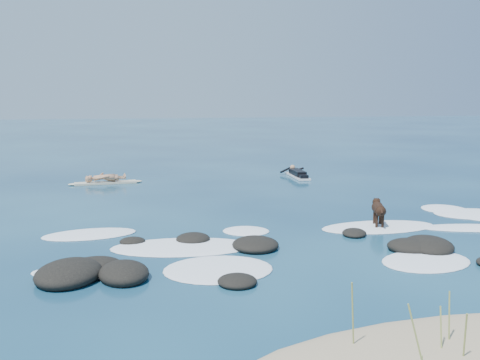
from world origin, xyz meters
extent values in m
plane|color=#0A2642|center=(0.00, 0.00, 0.00)|extent=(160.00, 160.00, 0.00)
cylinder|color=#8A9548|center=(-1.76, -8.20, 0.69)|extent=(0.30, 0.17, 1.11)
cylinder|color=#8A9548|center=(-0.98, -7.47, 0.49)|extent=(0.06, 0.18, 0.73)
cylinder|color=#8A9548|center=(-2.13, -7.05, 0.65)|extent=(0.14, 0.15, 1.06)
cylinder|color=#8A9548|center=(-0.72, -7.25, 0.55)|extent=(0.03, 0.10, 0.86)
cylinder|color=#8A9548|center=(-0.88, -7.85, 0.54)|extent=(0.13, 0.19, 0.83)
ellipsoid|color=black|center=(-3.12, -3.68, 0.06)|extent=(0.83, 0.83, 0.25)
ellipsoid|color=black|center=(-5.17, -0.17, 0.06)|extent=(0.69, 0.58, 0.22)
ellipsoid|color=black|center=(-5.37, -2.86, 0.11)|extent=(1.22, 1.46, 0.45)
ellipsoid|color=black|center=(-3.62, -0.32, 0.08)|extent=(0.91, 0.88, 0.31)
ellipsoid|color=black|center=(-2.16, -1.22, 0.09)|extent=(1.41, 1.50, 0.35)
ellipsoid|color=black|center=(-6.00, -2.14, 0.09)|extent=(1.20, 0.99, 0.34)
ellipsoid|color=black|center=(-6.48, -2.68, 0.13)|extent=(1.74, 1.97, 0.50)
ellipsoid|color=black|center=(2.00, -2.21, 0.10)|extent=(1.58, 1.76, 0.41)
ellipsoid|color=black|center=(0.77, -0.54, 0.06)|extent=(0.96, 1.05, 0.22)
ellipsoid|color=black|center=(1.54, -2.20, 0.09)|extent=(1.46, 1.38, 0.38)
ellipsoid|color=white|center=(5.11, 1.97, 0.01)|extent=(1.84, 1.90, 0.12)
ellipsoid|color=white|center=(5.64, 1.11, 0.01)|extent=(2.90, 2.19, 0.12)
ellipsoid|color=white|center=(-5.90, -2.02, 0.01)|extent=(1.56, 1.23, 0.12)
ellipsoid|color=white|center=(-3.35, -2.70, 0.01)|extent=(2.46, 2.04, 0.12)
ellipsoid|color=white|center=(-6.32, 0.97, 0.01)|extent=(2.66, 1.57, 0.12)
ellipsoid|color=white|center=(-2.04, 0.45, 0.01)|extent=(1.60, 1.47, 0.12)
ellipsoid|color=white|center=(-3.95, -0.79, 0.01)|extent=(3.76, 2.13, 0.12)
ellipsoid|color=white|center=(1.81, 0.13, 0.01)|extent=(3.49, 1.61, 0.12)
ellipsoid|color=white|center=(-6.41, -2.33, 0.01)|extent=(2.06, 1.34, 0.12)
ellipsoid|color=white|center=(4.40, -0.53, 0.01)|extent=(3.15, 1.57, 0.12)
ellipsoid|color=white|center=(1.41, -3.10, 0.01)|extent=(2.54, 2.13, 0.12)
ellipsoid|color=white|center=(1.79, 0.20, 0.01)|extent=(1.10, 0.90, 0.12)
cube|color=beige|center=(-6.23, 9.74, 0.05)|extent=(2.65, 0.80, 0.09)
ellipsoid|color=beige|center=(-4.93, 9.88, 0.05)|extent=(0.55, 0.35, 0.09)
ellipsoid|color=beige|center=(-7.53, 9.61, 0.05)|extent=(0.55, 0.35, 0.09)
imported|color=#AE7C5B|center=(-6.23, 9.74, 0.94)|extent=(0.47, 0.66, 1.70)
cube|color=silver|center=(2.50, 9.89, 0.06)|extent=(0.60, 2.43, 0.09)
ellipsoid|color=silver|center=(2.52, 11.10, 0.06)|extent=(0.30, 0.53, 0.09)
cube|color=black|center=(2.50, 9.89, 0.22)|extent=(0.47, 1.50, 0.24)
sphere|color=tan|center=(2.52, 10.75, 0.35)|extent=(0.26, 0.26, 0.25)
cylinder|color=black|center=(2.21, 10.92, 0.21)|extent=(0.60, 0.32, 0.27)
cylinder|color=black|center=(2.83, 10.90, 0.21)|extent=(0.60, 0.34, 0.27)
cube|color=black|center=(2.48, 9.06, 0.18)|extent=(0.39, 0.61, 0.15)
cylinder|color=black|center=(1.79, 0.10, 0.55)|extent=(0.49, 0.71, 0.31)
sphere|color=black|center=(1.88, 0.38, 0.55)|extent=(0.41, 0.41, 0.33)
sphere|color=black|center=(1.70, -0.18, 0.55)|extent=(0.37, 0.37, 0.30)
sphere|color=black|center=(1.93, 0.56, 0.66)|extent=(0.29, 0.29, 0.23)
cone|color=black|center=(1.97, 0.69, 0.64)|extent=(0.16, 0.18, 0.12)
cone|color=black|center=(1.87, 0.56, 0.76)|extent=(0.13, 0.11, 0.11)
cone|color=black|center=(1.99, 0.53, 0.76)|extent=(0.13, 0.11, 0.11)
cylinder|color=black|center=(1.78, 0.34, 0.21)|extent=(0.10, 0.10, 0.42)
cylinder|color=black|center=(1.94, 0.29, 0.21)|extent=(0.10, 0.10, 0.42)
cylinder|color=black|center=(1.64, -0.09, 0.21)|extent=(0.10, 0.10, 0.42)
cylinder|color=black|center=(1.80, -0.14, 0.21)|extent=(0.10, 0.10, 0.42)
cylinder|color=black|center=(1.66, -0.32, 0.61)|extent=(0.14, 0.31, 0.18)
camera|label=1|loc=(-5.17, -13.79, 3.75)|focal=40.00mm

